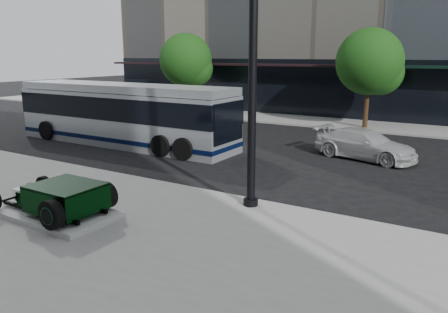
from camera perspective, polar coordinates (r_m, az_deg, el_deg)
The scene contains 8 objects.
ground at distance 15.55m, azimuth 2.56°, elevation -2.97°, with size 120.00×120.00×0.00m, color black.
sidewalk_far at distance 28.35m, azimuth 16.41°, elevation 4.01°, with size 70.00×4.00×0.12m, color gray.
street_trees at distance 26.86m, azimuth 18.79°, elevation 11.33°, with size 29.80×3.80×5.70m.
display_plinth at distance 12.60m, azimuth -21.26°, elevation -6.89°, with size 3.40×1.80×0.15m, color silver.
hot_rod at distance 12.19m, azimuth -20.49°, elevation -5.00°, with size 3.22×2.00×0.81m.
lamppost at distance 11.88m, azimuth 3.74°, elevation 9.96°, with size 0.42×0.42×7.66m.
transit_bus at distance 22.02m, azimuth -13.02°, elevation 5.46°, with size 12.12×2.88×2.92m.
white_sedan at distance 19.35m, azimuth 17.94°, elevation 1.53°, with size 1.75×4.31×1.25m, color silver.
Camera 1 is at (7.18, -13.09, 4.33)m, focal length 35.00 mm.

